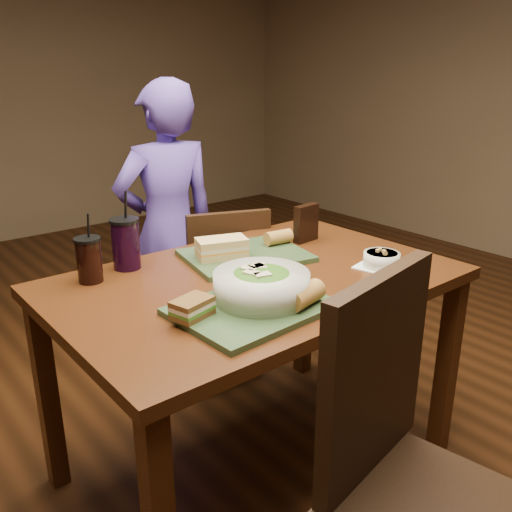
{
  "coord_description": "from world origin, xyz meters",
  "views": [
    {
      "loc": [
        -1.05,
        -1.28,
        1.39
      ],
      "look_at": [
        0.0,
        0.0,
        0.82
      ],
      "focal_mm": 38.0,
      "sensor_mm": 36.0,
      "label": 1
    }
  ],
  "objects_px": {
    "diner": "(168,230)",
    "dining_table": "(256,301)",
    "cup_berry": "(126,243)",
    "sandwich_near": "(192,308)",
    "chair_far": "(218,288)",
    "tray_near": "(252,308)",
    "salad_bowl": "(261,284)",
    "baguette_far": "(278,237)",
    "tray_far": "(246,256)",
    "baguette_near": "(305,295)",
    "soup_bowl": "(382,259)",
    "sandwich_far": "(222,248)",
    "cup_cola": "(89,260)",
    "chip_bag": "(306,223)",
    "chair_near": "(405,463)"
  },
  "relations": [
    {
      "from": "diner",
      "to": "dining_table",
      "type": "bearing_deg",
      "value": 85.91
    },
    {
      "from": "cup_berry",
      "to": "sandwich_near",
      "type": "bearing_deg",
      "value": -96.84
    },
    {
      "from": "dining_table",
      "to": "diner",
      "type": "relative_size",
      "value": 0.96
    },
    {
      "from": "chair_far",
      "to": "sandwich_near",
      "type": "bearing_deg",
      "value": -129.45
    },
    {
      "from": "tray_near",
      "to": "salad_bowl",
      "type": "xyz_separation_m",
      "value": [
        0.05,
        0.02,
        0.06
      ]
    },
    {
      "from": "baguette_far",
      "to": "tray_far",
      "type": "bearing_deg",
      "value": -177.02
    },
    {
      "from": "chair_far",
      "to": "baguette_near",
      "type": "height_order",
      "value": "chair_far"
    },
    {
      "from": "soup_bowl",
      "to": "sandwich_far",
      "type": "distance_m",
      "value": 0.55
    },
    {
      "from": "dining_table",
      "to": "tray_far",
      "type": "distance_m",
      "value": 0.21
    },
    {
      "from": "tray_far",
      "to": "baguette_far",
      "type": "height_order",
      "value": "baguette_far"
    },
    {
      "from": "baguette_far",
      "to": "cup_cola",
      "type": "xyz_separation_m",
      "value": [
        -0.69,
        0.13,
        0.03
      ]
    },
    {
      "from": "tray_near",
      "to": "baguette_far",
      "type": "relative_size",
      "value": 4.05
    },
    {
      "from": "salad_bowl",
      "to": "chip_bag",
      "type": "relative_size",
      "value": 1.89
    },
    {
      "from": "chair_far",
      "to": "chair_near",
      "type": "bearing_deg",
      "value": -106.87
    },
    {
      "from": "tray_near",
      "to": "chip_bag",
      "type": "height_order",
      "value": "chip_bag"
    },
    {
      "from": "tray_near",
      "to": "chair_far",
      "type": "bearing_deg",
      "value": 61.04
    },
    {
      "from": "soup_bowl",
      "to": "baguette_near",
      "type": "xyz_separation_m",
      "value": [
        -0.45,
        -0.09,
        0.02
      ]
    },
    {
      "from": "baguette_near",
      "to": "cup_cola",
      "type": "bearing_deg",
      "value": 121.87
    },
    {
      "from": "cup_cola",
      "to": "chip_bag",
      "type": "distance_m",
      "value": 0.84
    },
    {
      "from": "chair_far",
      "to": "dining_table",
      "type": "bearing_deg",
      "value": -113.38
    },
    {
      "from": "soup_bowl",
      "to": "sandwich_near",
      "type": "xyz_separation_m",
      "value": [
        -0.74,
        0.05,
        0.02
      ]
    },
    {
      "from": "sandwich_near",
      "to": "dining_table",
      "type": "bearing_deg",
      "value": 24.31
    },
    {
      "from": "chair_far",
      "to": "soup_bowl",
      "type": "height_order",
      "value": "chair_far"
    },
    {
      "from": "salad_bowl",
      "to": "sandwich_near",
      "type": "xyz_separation_m",
      "value": [
        -0.22,
        0.03,
        -0.02
      ]
    },
    {
      "from": "cup_berry",
      "to": "sandwich_far",
      "type": "bearing_deg",
      "value": -28.9
    },
    {
      "from": "chair_near",
      "to": "sandwich_far",
      "type": "distance_m",
      "value": 0.94
    },
    {
      "from": "diner",
      "to": "tray_near",
      "type": "height_order",
      "value": "diner"
    },
    {
      "from": "sandwich_near",
      "to": "chip_bag",
      "type": "relative_size",
      "value": 0.84
    },
    {
      "from": "chair_far",
      "to": "soup_bowl",
      "type": "bearing_deg",
      "value": -79.39
    },
    {
      "from": "chair_near",
      "to": "chip_bag",
      "type": "xyz_separation_m",
      "value": [
        0.54,
        0.88,
        0.28
      ]
    },
    {
      "from": "diner",
      "to": "sandwich_near",
      "type": "height_order",
      "value": "diner"
    },
    {
      "from": "dining_table",
      "to": "salad_bowl",
      "type": "bearing_deg",
      "value": -125.49
    },
    {
      "from": "soup_bowl",
      "to": "sandwich_near",
      "type": "bearing_deg",
      "value": 176.26
    },
    {
      "from": "dining_table",
      "to": "chair_near",
      "type": "height_order",
      "value": "chair_near"
    },
    {
      "from": "tray_far",
      "to": "cup_cola",
      "type": "xyz_separation_m",
      "value": [
        -0.52,
        0.14,
        0.07
      ]
    },
    {
      "from": "baguette_far",
      "to": "chip_bag",
      "type": "distance_m",
      "value": 0.15
    },
    {
      "from": "tray_far",
      "to": "soup_bowl",
      "type": "distance_m",
      "value": 0.48
    },
    {
      "from": "cup_berry",
      "to": "chair_near",
      "type": "bearing_deg",
      "value": -82.08
    },
    {
      "from": "baguette_near",
      "to": "cup_cola",
      "type": "relative_size",
      "value": 0.55
    },
    {
      "from": "tray_near",
      "to": "tray_far",
      "type": "relative_size",
      "value": 1.0
    },
    {
      "from": "chip_bag",
      "to": "baguette_near",
      "type": "bearing_deg",
      "value": -139.58
    },
    {
      "from": "tray_near",
      "to": "cup_cola",
      "type": "height_order",
      "value": "cup_cola"
    },
    {
      "from": "tray_near",
      "to": "sandwich_far",
      "type": "height_order",
      "value": "sandwich_far"
    },
    {
      "from": "tray_near",
      "to": "sandwich_near",
      "type": "xyz_separation_m",
      "value": [
        -0.17,
        0.05,
        0.03
      ]
    },
    {
      "from": "tray_near",
      "to": "cup_berry",
      "type": "height_order",
      "value": "cup_berry"
    },
    {
      "from": "cup_cola",
      "to": "chair_near",
      "type": "bearing_deg",
      "value": -73.81
    },
    {
      "from": "cup_berry",
      "to": "dining_table",
      "type": "bearing_deg",
      "value": -49.49
    },
    {
      "from": "baguette_far",
      "to": "chip_bag",
      "type": "xyz_separation_m",
      "value": [
        0.15,
        0.0,
        0.03
      ]
    },
    {
      "from": "diner",
      "to": "chip_bag",
      "type": "distance_m",
      "value": 0.73
    },
    {
      "from": "salad_bowl",
      "to": "soup_bowl",
      "type": "distance_m",
      "value": 0.52
    }
  ]
}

